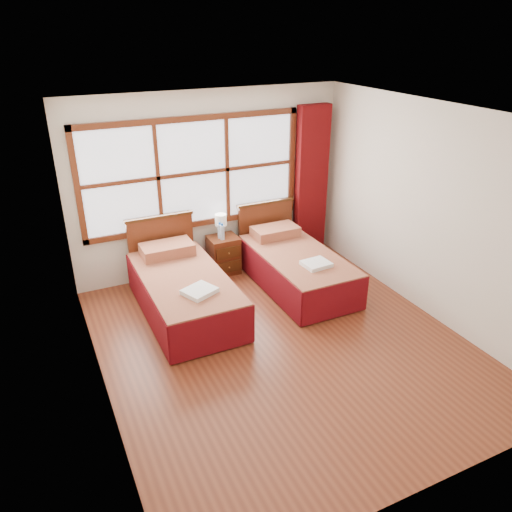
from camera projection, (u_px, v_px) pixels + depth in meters
name	position (u px, v px, depth m)	size (l,w,h in m)	color
floor	(283.00, 343.00, 5.81)	(4.50, 4.50, 0.00)	brown
ceiling	(289.00, 115.00, 4.70)	(4.50, 4.50, 0.00)	white
wall_back	(210.00, 184.00, 7.09)	(4.00, 4.00, 0.00)	silver
wall_left	(90.00, 280.00, 4.47)	(4.50, 4.50, 0.00)	silver
wall_right	(431.00, 213.00, 6.03)	(4.50, 4.50, 0.00)	silver
window	(193.00, 173.00, 6.87)	(3.16, 0.06, 1.56)	white
curtain	(311.00, 181.00, 7.65)	(0.50, 0.16, 2.30)	#5E090B
bed_left	(183.00, 290.00, 6.34)	(1.02, 2.04, 0.99)	#42230D
bed_right	(295.00, 266.00, 6.99)	(0.98, 2.00, 0.95)	#42230D
nightstand	(224.00, 255.00, 7.34)	(0.42, 0.42, 0.56)	#5B2713
towels_left	(199.00, 291.00, 5.80)	(0.44, 0.42, 0.05)	white
towels_right	(316.00, 264.00, 6.50)	(0.36, 0.32, 0.05)	white
lamp	(221.00, 221.00, 7.20)	(0.17, 0.17, 0.32)	gold
bottle_near	(220.00, 231.00, 7.15)	(0.06, 0.06, 0.24)	#A5BDD4
bottle_far	(222.00, 232.00, 7.11)	(0.06, 0.06, 0.24)	#A5BDD4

